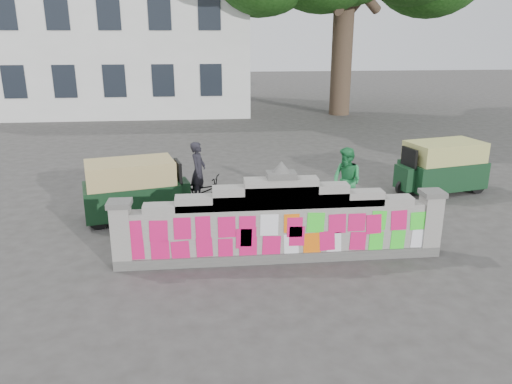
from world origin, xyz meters
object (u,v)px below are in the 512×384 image
Objects in this scene: cyclist_rider at (199,181)px; rickshaw_left at (134,188)px; cyclist_bike at (199,192)px; pedestrian at (346,181)px; rickshaw_right at (441,166)px.

rickshaw_left is (-1.53, -0.48, -0.01)m from cyclist_rider.
cyclist_bike is 3.70m from pedestrian.
rickshaw_right is (8.27, 1.24, 0.00)m from rickshaw_left.
cyclist_bike is at bearing -130.34° from pedestrian.
cyclist_rider reaches higher than rickshaw_left.
rickshaw_right is at bearing -65.91° from cyclist_rider.
cyclist_bike is 6.78m from rickshaw_right.
cyclist_rider is 0.56× the size of rickshaw_left.
cyclist_rider is at bearing -130.34° from pedestrian.
rickshaw_left is (-5.15, 0.18, -0.09)m from pedestrian.
cyclist_bike is 0.30m from cyclist_rider.
pedestrian reaches higher than rickshaw_left.
pedestrian is at bearing 11.86° from rickshaw_right.
pedestrian is 0.62× the size of rickshaw_left.
cyclist_bike is at bearing 3.68° from rickshaw_left.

